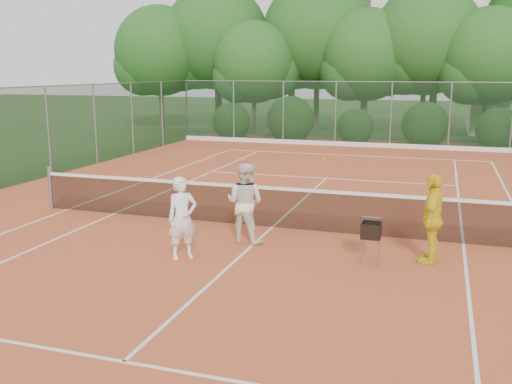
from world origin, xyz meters
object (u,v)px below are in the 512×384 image
Objects in this scene: ball_hopper at (371,231)px; player_white at (182,218)px; player_yellow at (432,219)px; player_center_grp at (245,202)px.

player_white is at bearing -169.85° from ball_hopper.
player_yellow is 1.15m from ball_hopper.
player_center_grp reaches higher than player_white.
player_center_grp is 1.02× the size of player_yellow.
ball_hopper is (-1.06, -0.41, -0.22)m from player_yellow.
player_yellow is (4.48, 1.20, 0.05)m from player_white.
player_white reaches higher than ball_hopper.
player_white is at bearing -66.16° from player_yellow.
player_white is 2.01× the size of ball_hopper.
player_center_grp is 3.70m from player_yellow.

